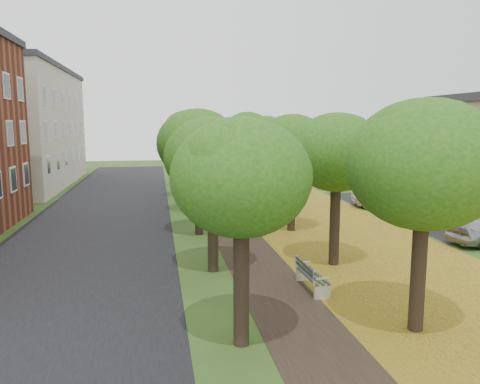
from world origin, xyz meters
name	(u,v)px	position (x,y,z in m)	size (l,w,h in m)	color
ground	(324,337)	(0.00, 0.00, 0.00)	(120.00, 120.00, 0.00)	#2D4C19
street_asphalt	(97,225)	(-7.50, 15.00, 0.00)	(8.00, 70.00, 0.01)	black
footpath	(233,220)	(0.00, 15.00, 0.00)	(3.20, 70.00, 0.01)	black
leaf_verge	(316,217)	(5.00, 15.00, 0.01)	(7.50, 70.00, 0.01)	gold
parking_lot	(437,210)	(13.50, 16.00, 0.00)	(9.00, 16.00, 0.01)	black
tree_row_west	(193,143)	(-2.20, 15.00, 4.44)	(3.71, 33.71, 6.05)	black
tree_row_east	(277,143)	(2.60, 15.00, 4.44)	(3.71, 33.71, 6.05)	black
building_cream	(7,127)	(-17.00, 33.00, 5.21)	(10.30, 20.30, 10.40)	beige
bench	(311,276)	(0.79, 3.44, 0.48)	(0.62, 1.97, 0.93)	#2C3831
car_red	(436,212)	(11.00, 12.17, 0.67)	(1.42, 4.06, 1.34)	maroon
car_grey	(388,197)	(11.00, 17.67, 0.64)	(1.81, 4.45, 1.29)	#2D2D31
car_white	(390,197)	(11.00, 17.51, 0.68)	(2.25, 4.89, 1.36)	white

